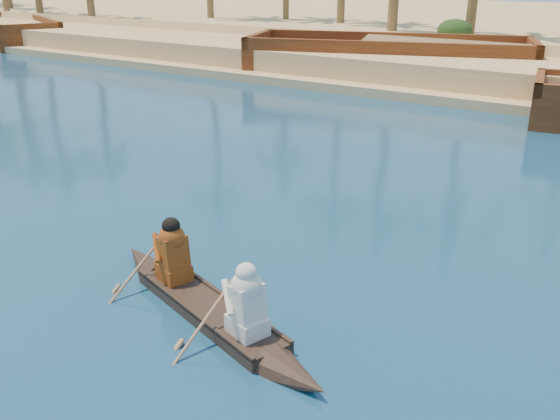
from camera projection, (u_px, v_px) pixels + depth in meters
The scene contains 5 objects.
sandy_embankment at pixel (492, 31), 45.22m from camera, with size 150.00×51.00×1.50m.
shrub_cluster at pixel (407, 41), 33.11m from camera, with size 100.00×6.00×2.40m, color #193513, non-canonical shape.
canoe at pixel (208, 299), 9.32m from camera, with size 5.21×2.25×1.44m.
barge_left at pixel (15, 32), 42.73m from camera, with size 12.08×8.27×1.92m.
barge_mid at pixel (388, 61), 29.29m from camera, with size 13.76×8.39×2.18m.
Camera 1 is at (13.48, -0.56, 4.92)m, focal length 40.00 mm.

